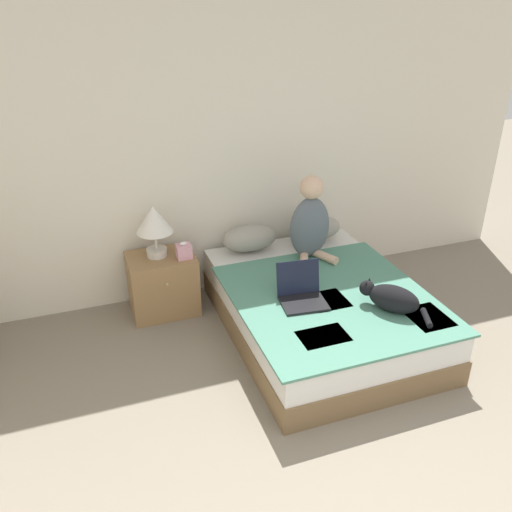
{
  "coord_description": "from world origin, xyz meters",
  "views": [
    {
      "loc": [
        -1.15,
        -0.79,
        2.53
      ],
      "look_at": [
        0.02,
        2.46,
        0.78
      ],
      "focal_mm": 38.0,
      "sensor_mm": 36.0,
      "label": 1
    }
  ],
  "objects_px": {
    "nightstand": "(163,284)",
    "table_lamp": "(154,222)",
    "laptop_open": "(302,294)",
    "cat_tabby": "(392,298)",
    "pillow_near": "(250,238)",
    "tissue_box": "(184,251)",
    "pillow_far": "(315,228)",
    "bed": "(320,310)",
    "person_sitting": "(310,223)"
  },
  "relations": [
    {
      "from": "pillow_near",
      "to": "table_lamp",
      "type": "height_order",
      "value": "table_lamp"
    },
    {
      "from": "laptop_open",
      "to": "bed",
      "type": "bearing_deg",
      "value": 38.25
    },
    {
      "from": "bed",
      "to": "nightstand",
      "type": "relative_size",
      "value": 3.49
    },
    {
      "from": "person_sitting",
      "to": "laptop_open",
      "type": "relative_size",
      "value": 2.0
    },
    {
      "from": "laptop_open",
      "to": "nightstand",
      "type": "bearing_deg",
      "value": 140.42
    },
    {
      "from": "table_lamp",
      "to": "pillow_near",
      "type": "bearing_deg",
      "value": 1.13
    },
    {
      "from": "nightstand",
      "to": "table_lamp",
      "type": "bearing_deg",
      "value": 129.31
    },
    {
      "from": "pillow_far",
      "to": "laptop_open",
      "type": "bearing_deg",
      "value": -120.31
    },
    {
      "from": "pillow_far",
      "to": "laptop_open",
      "type": "relative_size",
      "value": 1.35
    },
    {
      "from": "bed",
      "to": "pillow_far",
      "type": "bearing_deg",
      "value": 68.44
    },
    {
      "from": "person_sitting",
      "to": "nightstand",
      "type": "relative_size",
      "value": 1.31
    },
    {
      "from": "bed",
      "to": "pillow_far",
      "type": "relative_size",
      "value": 3.97
    },
    {
      "from": "cat_tabby",
      "to": "table_lamp",
      "type": "distance_m",
      "value": 1.93
    },
    {
      "from": "person_sitting",
      "to": "pillow_far",
      "type": "bearing_deg",
      "value": 56.76
    },
    {
      "from": "laptop_open",
      "to": "nightstand",
      "type": "distance_m",
      "value": 1.27
    },
    {
      "from": "table_lamp",
      "to": "tissue_box",
      "type": "height_order",
      "value": "table_lamp"
    },
    {
      "from": "table_lamp",
      "to": "pillow_far",
      "type": "bearing_deg",
      "value": 0.64
    },
    {
      "from": "bed",
      "to": "pillow_far",
      "type": "distance_m",
      "value": 0.91
    },
    {
      "from": "person_sitting",
      "to": "nightstand",
      "type": "height_order",
      "value": "person_sitting"
    },
    {
      "from": "pillow_near",
      "to": "cat_tabby",
      "type": "xyz_separation_m",
      "value": [
        0.63,
        -1.27,
        -0.01
      ]
    },
    {
      "from": "tissue_box",
      "to": "person_sitting",
      "type": "bearing_deg",
      "value": -9.55
    },
    {
      "from": "pillow_near",
      "to": "laptop_open",
      "type": "xyz_separation_m",
      "value": [
        0.08,
        -0.94,
        -0.05
      ]
    },
    {
      "from": "pillow_far",
      "to": "tissue_box",
      "type": "distance_m",
      "value": 1.24
    },
    {
      "from": "cat_tabby",
      "to": "nightstand",
      "type": "xyz_separation_m",
      "value": [
        -1.42,
        1.22,
        -0.27
      ]
    },
    {
      "from": "nightstand",
      "to": "tissue_box",
      "type": "bearing_deg",
      "value": -23.09
    },
    {
      "from": "person_sitting",
      "to": "bed",
      "type": "bearing_deg",
      "value": -103.52
    },
    {
      "from": "nightstand",
      "to": "table_lamp",
      "type": "distance_m",
      "value": 0.56
    },
    {
      "from": "bed",
      "to": "nightstand",
      "type": "height_order",
      "value": "nightstand"
    },
    {
      "from": "pillow_near",
      "to": "table_lamp",
      "type": "xyz_separation_m",
      "value": [
        -0.81,
        -0.02,
        0.28
      ]
    },
    {
      "from": "pillow_near",
      "to": "pillow_far",
      "type": "distance_m",
      "value": 0.63
    },
    {
      "from": "person_sitting",
      "to": "table_lamp",
      "type": "distance_m",
      "value": 1.28
    },
    {
      "from": "pillow_far",
      "to": "person_sitting",
      "type": "bearing_deg",
      "value": -123.24
    },
    {
      "from": "table_lamp",
      "to": "tissue_box",
      "type": "xyz_separation_m",
      "value": [
        0.2,
        -0.1,
        -0.24
      ]
    },
    {
      "from": "bed",
      "to": "laptop_open",
      "type": "xyz_separation_m",
      "value": [
        -0.24,
        -0.15,
        0.27
      ]
    },
    {
      "from": "bed",
      "to": "cat_tabby",
      "type": "distance_m",
      "value": 0.65
    },
    {
      "from": "person_sitting",
      "to": "nightstand",
      "type": "bearing_deg",
      "value": 168.34
    },
    {
      "from": "pillow_near",
      "to": "tissue_box",
      "type": "bearing_deg",
      "value": -168.84
    },
    {
      "from": "pillow_near",
      "to": "pillow_far",
      "type": "xyz_separation_m",
      "value": [
        0.63,
        0.0,
        0.0
      ]
    },
    {
      "from": "bed",
      "to": "tissue_box",
      "type": "bearing_deg",
      "value": 143.94
    },
    {
      "from": "cat_tabby",
      "to": "laptop_open",
      "type": "height_order",
      "value": "laptop_open"
    },
    {
      "from": "person_sitting",
      "to": "tissue_box",
      "type": "distance_m",
      "value": 1.07
    },
    {
      "from": "person_sitting",
      "to": "laptop_open",
      "type": "bearing_deg",
      "value": -118.9
    },
    {
      "from": "bed",
      "to": "pillow_near",
      "type": "bearing_deg",
      "value": 111.58
    },
    {
      "from": "pillow_near",
      "to": "tissue_box",
      "type": "relative_size",
      "value": 3.45
    },
    {
      "from": "pillow_far",
      "to": "table_lamp",
      "type": "bearing_deg",
      "value": -179.36
    },
    {
      "from": "pillow_far",
      "to": "tissue_box",
      "type": "bearing_deg",
      "value": -174.44
    },
    {
      "from": "laptop_open",
      "to": "table_lamp",
      "type": "xyz_separation_m",
      "value": [
        -0.89,
        0.92,
        0.33
      ]
    },
    {
      "from": "nightstand",
      "to": "table_lamp",
      "type": "relative_size",
      "value": 1.26
    },
    {
      "from": "nightstand",
      "to": "tissue_box",
      "type": "distance_m",
      "value": 0.37
    },
    {
      "from": "nightstand",
      "to": "laptop_open",
      "type": "bearing_deg",
      "value": -45.92
    }
  ]
}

